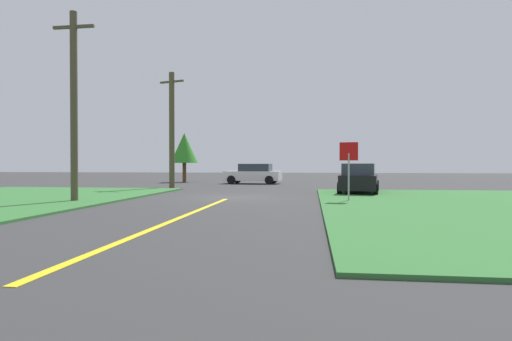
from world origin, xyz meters
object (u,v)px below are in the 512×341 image
object	(u,v)px
car_approaching_junction	(253,174)
oak_tree_left	(184,148)
utility_pole_near	(74,104)
car_on_crossroad	(359,179)
utility_pole_mid	(172,129)
stop_sign	(349,160)

from	to	relation	value
car_approaching_junction	oak_tree_left	world-z (taller)	oak_tree_left
utility_pole_near	oak_tree_left	world-z (taller)	utility_pole_near
car_on_crossroad	utility_pole_near	bearing A→B (deg)	128.39
oak_tree_left	utility_pole_mid	bearing A→B (deg)	-77.70
utility_pole_near	oak_tree_left	size ratio (longest dim) A/B	1.81
stop_sign	utility_pole_near	distance (m)	11.62
car_approaching_junction	oak_tree_left	bearing A→B (deg)	-14.93
car_on_crossroad	oak_tree_left	size ratio (longest dim) A/B	1.10
car_on_crossroad	utility_pole_near	size ratio (longest dim) A/B	0.61
car_approaching_junction	utility_pole_mid	size ratio (longest dim) A/B	0.62
car_approaching_junction	utility_pole_near	bearing A→B (deg)	79.41
stop_sign	oak_tree_left	distance (m)	22.77
stop_sign	utility_pole_near	world-z (taller)	utility_pole_near
utility_pole_mid	oak_tree_left	world-z (taller)	utility_pole_mid
car_approaching_junction	utility_pole_near	distance (m)	18.88
car_approaching_junction	oak_tree_left	size ratio (longest dim) A/B	1.08
stop_sign	car_approaching_junction	bearing A→B (deg)	-59.39
stop_sign	car_approaching_junction	world-z (taller)	stop_sign
stop_sign	utility_pole_near	bearing A→B (deg)	17.28
stop_sign	oak_tree_left	xyz separation A→B (m)	(-12.77, 18.81, 1.26)
utility_pole_near	car_on_crossroad	bearing A→B (deg)	29.21
stop_sign	car_on_crossroad	xyz separation A→B (m)	(1.01, 5.40, -0.95)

